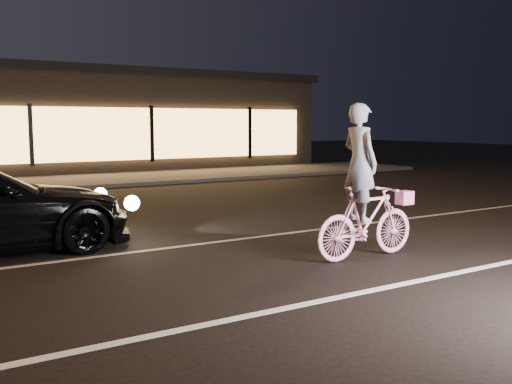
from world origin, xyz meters
TOP-DOWN VIEW (x-y plane):
  - ground at (0.00, 0.00)m, footprint 90.00×90.00m
  - lane_stripe_near at (0.00, -1.50)m, footprint 60.00×0.12m
  - lane_stripe_far at (0.00, 2.00)m, footprint 60.00×0.10m
  - sidewalk at (0.00, 13.00)m, footprint 30.00×4.00m
  - storefront at (0.00, 18.97)m, footprint 25.40×8.42m
  - cyclist at (1.94, -0.19)m, footprint 1.83×0.63m

SIDE VIEW (x-z plane):
  - ground at x=0.00m, z-range 0.00..0.00m
  - lane_stripe_near at x=0.00m, z-range 0.00..0.01m
  - lane_stripe_far at x=0.00m, z-range 0.00..0.01m
  - sidewalk at x=0.00m, z-range 0.00..0.12m
  - cyclist at x=1.94m, z-range -0.33..1.98m
  - storefront at x=0.00m, z-range 0.05..4.25m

